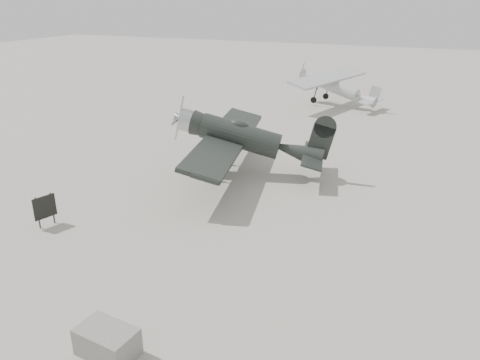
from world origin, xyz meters
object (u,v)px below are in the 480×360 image
object	(u,v)px
highwing_monoplane	(335,84)
sign_board	(45,208)
equipment_block	(107,342)
lowwing_monoplane	(248,139)

from	to	relation	value
highwing_monoplane	sign_board	xyz separation A→B (m)	(-6.01, -28.08, -1.09)
equipment_block	sign_board	bearing A→B (deg)	144.35
lowwing_monoplane	highwing_monoplane	xyz separation A→B (m)	(0.51, 18.89, -0.09)
highwing_monoplane	equipment_block	size ratio (longest dim) A/B	6.68
lowwing_monoplane	sign_board	bearing A→B (deg)	-133.08
highwing_monoplane	equipment_block	world-z (taller)	highwing_monoplane
equipment_block	highwing_monoplane	bearing A→B (deg)	92.25
lowwing_monoplane	highwing_monoplane	size ratio (longest dim) A/B	1.09
highwing_monoplane	equipment_block	xyz separation A→B (m)	(1.31, -33.33, -1.53)
equipment_block	sign_board	size ratio (longest dim) A/B	1.15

